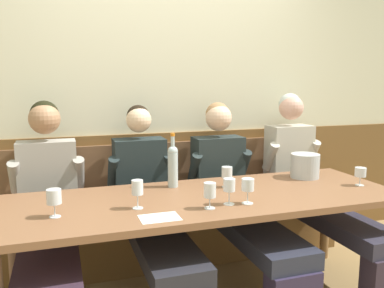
% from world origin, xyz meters
% --- Properties ---
extents(room_wall_back, '(6.80, 0.08, 2.80)m').
position_xyz_m(room_wall_back, '(0.00, 1.09, 1.40)').
color(room_wall_back, beige).
rests_on(room_wall_back, ground).
extents(wood_wainscot_panel, '(6.80, 0.03, 1.01)m').
position_xyz_m(wood_wainscot_panel, '(0.00, 1.04, 0.51)').
color(wood_wainscot_panel, brown).
rests_on(wood_wainscot_panel, ground).
extents(wall_bench, '(2.78, 0.42, 0.94)m').
position_xyz_m(wall_bench, '(0.00, 0.83, 0.28)').
color(wall_bench, brown).
rests_on(wall_bench, ground).
extents(dining_table, '(2.48, 0.87, 0.73)m').
position_xyz_m(dining_table, '(0.00, 0.09, 0.66)').
color(dining_table, brown).
rests_on(dining_table, ground).
extents(person_right_seat, '(0.51, 1.34, 1.31)m').
position_xyz_m(person_right_seat, '(-0.95, 0.43, 0.63)').
color(person_right_seat, '#342E40').
rests_on(person_right_seat, ground).
extents(person_center_left_seat, '(0.49, 1.33, 1.26)m').
position_xyz_m(person_center_left_seat, '(-0.28, 0.43, 0.61)').
color(person_center_left_seat, '#332538').
rests_on(person_center_left_seat, ground).
extents(person_left_seat, '(0.51, 1.34, 1.27)m').
position_xyz_m(person_left_seat, '(0.36, 0.44, 0.62)').
color(person_left_seat, '#2C253F').
rests_on(person_left_seat, ground).
extents(person_center_right_seat, '(0.48, 1.34, 1.34)m').
position_xyz_m(person_center_right_seat, '(1.03, 0.45, 0.65)').
color(person_center_right_seat, '#2E2532').
rests_on(person_center_right_seat, ground).
extents(ice_bucket, '(0.21, 0.21, 0.18)m').
position_xyz_m(ice_bucket, '(0.86, 0.32, 0.82)').
color(ice_bucket, '#B5BEC0').
rests_on(ice_bucket, dining_table).
extents(wine_bottle_green_tall, '(0.07, 0.07, 0.37)m').
position_xyz_m(wine_bottle_green_tall, '(-0.14, 0.37, 0.89)').
color(wine_bottle_green_tall, '#ACC1C2').
rests_on(wine_bottle_green_tall, dining_table).
extents(wine_glass_mid_right, '(0.08, 0.08, 0.15)m').
position_xyz_m(wine_glass_mid_right, '(-0.90, -0.02, 0.84)').
color(wine_glass_mid_right, silver).
rests_on(wine_glass_mid_right, dining_table).
extents(wine_glass_near_bucket, '(0.07, 0.07, 0.16)m').
position_xyz_m(wine_glass_near_bucket, '(-0.46, -0.02, 0.85)').
color(wine_glass_near_bucket, silver).
rests_on(wine_glass_near_bucket, dining_table).
extents(wine_glass_center_front, '(0.07, 0.07, 0.14)m').
position_xyz_m(wine_glass_center_front, '(0.20, 0.25, 0.83)').
color(wine_glass_center_front, silver).
rests_on(wine_glass_center_front, dining_table).
extents(wine_glass_by_bottle, '(0.07, 0.07, 0.15)m').
position_xyz_m(wine_glass_by_bottle, '(-0.07, -0.15, 0.83)').
color(wine_glass_by_bottle, silver).
rests_on(wine_glass_by_bottle, dining_table).
extents(wine_glass_center_rear, '(0.07, 0.07, 0.15)m').
position_xyz_m(wine_glass_center_rear, '(0.17, -0.13, 0.84)').
color(wine_glass_center_rear, silver).
rests_on(wine_glass_center_rear, dining_table).
extents(wine_glass_mid_left, '(0.08, 0.08, 0.13)m').
position_xyz_m(wine_glass_mid_left, '(1.09, 0.00, 0.82)').
color(wine_glass_mid_left, silver).
rests_on(wine_glass_mid_left, dining_table).
extents(wine_glass_left_end, '(0.07, 0.07, 0.15)m').
position_xyz_m(wine_glass_left_end, '(0.06, -0.11, 0.84)').
color(wine_glass_left_end, silver).
rests_on(wine_glass_left_end, dining_table).
extents(tasting_sheet_left_guest, '(0.21, 0.15, 0.00)m').
position_xyz_m(tasting_sheet_left_guest, '(-0.38, -0.21, 0.73)').
color(tasting_sheet_left_guest, white).
rests_on(tasting_sheet_left_guest, dining_table).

